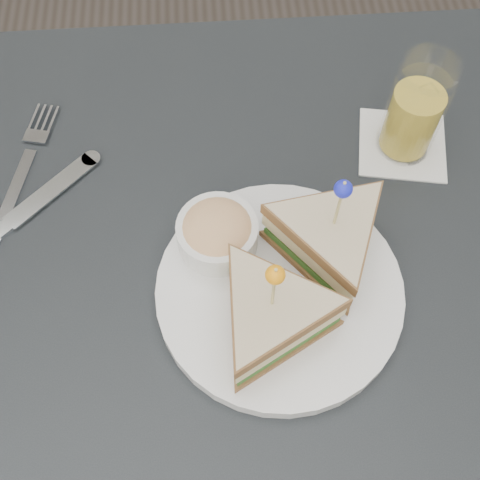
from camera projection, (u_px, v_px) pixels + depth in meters
name	position (u px, v px, depth m)	size (l,w,h in m)	color
ground_plane	(236.00, 418.00, 1.33)	(3.50, 3.50, 0.00)	#3F3833
table	(232.00, 297.00, 0.74)	(0.80, 0.80, 0.75)	black
plate_meal	(287.00, 275.00, 0.62)	(0.30, 0.28, 0.16)	white
cutlery_fork	(26.00, 163.00, 0.74)	(0.07, 0.21, 0.01)	#B5B9C1
cutlery_knife	(16.00, 219.00, 0.70)	(0.18, 0.18, 0.01)	white
drink_set	(414.00, 113.00, 0.71)	(0.12, 0.12, 0.14)	white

